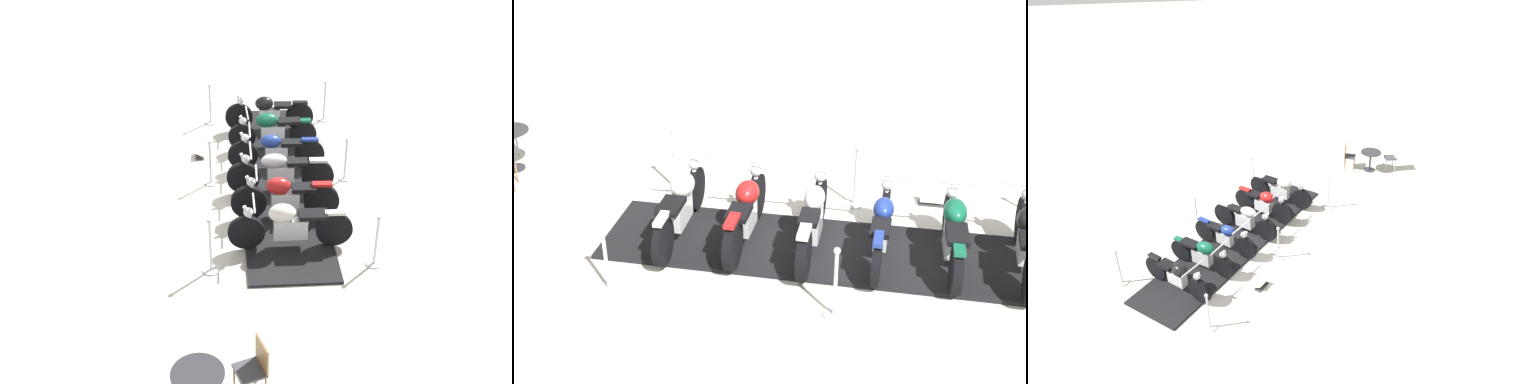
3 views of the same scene
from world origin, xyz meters
The scene contains 18 objects.
ground_plane centered at (0.00, 0.00, 0.00)m, with size 80.00×80.00×0.00m, color beige.
display_platform centered at (0.00, 0.00, 0.03)m, with size 7.13×1.67×0.05m, color black.
motorcycle_black centered at (-1.63, -1.86, 0.53)m, with size 1.66×1.62×1.01m.
motorcycle_forest centered at (-0.97, -1.12, 0.52)m, with size 1.69×1.45×0.94m.
motorcycle_navy centered at (-0.31, -0.39, 0.51)m, with size 1.64×1.57×0.99m.
motorcycle_chrome centered at (0.35, 0.35, 0.52)m, with size 1.76×1.63×1.01m.
motorcycle_maroon centered at (1.01, 1.08, 0.53)m, with size 1.65×1.58×1.04m.
motorcycle_cream centered at (1.68, 1.81, 0.56)m, with size 1.79×1.64×1.01m.
stanchion_right_rear centered at (3.13, 1.26, 0.36)m, with size 0.33×0.33×1.11m.
stanchion_right_mid centered at (1.10, -0.99, 0.35)m, with size 0.32×0.32×1.05m.
stanchion_left_rear centered at (0.93, 3.24, 0.36)m, with size 0.30×0.30×1.05m.
stanchion_right_front centered at (-0.93, -3.24, 0.33)m, with size 0.34×0.34×1.07m.
stanchion_left_front centered at (-3.13, -1.26, 0.33)m, with size 0.35×0.35×1.07m.
stanchion_left_mid centered at (-1.10, 0.99, 0.37)m, with size 0.28×0.28×1.03m.
info_placard centered at (0.46, -2.08, 0.06)m, with size 0.43×0.44×0.18m.
cafe_table centered at (5.31, 3.44, 0.56)m, with size 0.74×0.74×0.75m.
cafe_chair_near_table centered at (4.56, 3.76, 0.55)m, with size 0.52×0.52×0.94m.
cafe_chair_across_table centered at (6.13, 3.35, 0.55)m, with size 0.44×0.44×0.93m.
Camera 3 is at (-0.64, -11.35, 8.63)m, focal length 33.48 mm.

